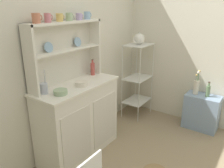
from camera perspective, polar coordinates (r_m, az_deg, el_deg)
name	(u,v)px	position (r m, az deg, el deg)	size (l,w,h in m)	color
wall_back	(61,51)	(2.74, -12.65, 7.99)	(3.84, 0.05, 2.50)	silver
hutch_cabinet	(79,119)	(2.81, -8.36, -8.59)	(1.07, 0.45, 0.90)	white
hutch_shelf_unit	(64,48)	(2.64, -11.89, 8.87)	(1.00, 0.18, 0.69)	silver
bakers_rack	(138,74)	(3.67, 6.44, 2.46)	(0.47, 0.33, 1.19)	silver
side_shelf_blue	(201,112)	(3.64, 21.40, -6.53)	(0.28, 0.48, 0.52)	#849EBC
cup_terracotta_0	(36,18)	(2.34, -18.38, 15.33)	(0.09, 0.08, 0.09)	#C67556
cup_rose_1	(48,18)	(2.43, -15.73, 15.63)	(0.08, 0.07, 0.09)	#D17A84
cup_gold_2	(60,17)	(2.53, -12.94, 15.90)	(0.08, 0.07, 0.08)	#DBB760
cup_sage_3	(69,17)	(2.62, -10.64, 16.19)	(0.09, 0.07, 0.08)	#9EB78E
cup_lilac_4	(79,17)	(2.74, -8.21, 16.33)	(0.09, 0.07, 0.08)	#B79ECC
cup_sky_5	(87,15)	(2.84, -6.19, 16.66)	(0.09, 0.08, 0.09)	#8EB2D1
bowl_mixing_large	(61,92)	(2.37, -12.73, -1.96)	(0.14, 0.14, 0.05)	#9EB78E
bowl_floral_medium	(81,84)	(2.58, -7.67, 0.12)	(0.15, 0.15, 0.05)	silver
jam_bottle	(93,69)	(2.94, -4.85, 3.88)	(0.05, 0.05, 0.21)	#B74C47
utensil_jar	(44,88)	(2.42, -16.64, -1.00)	(0.08, 0.08, 0.25)	#B2B7C6
porcelain_teapot	(139,39)	(3.54, 6.77, 11.13)	(0.25, 0.16, 0.19)	white
flower_vase	(196,86)	(3.52, 20.31, -0.39)	(0.07, 0.07, 0.36)	silver
oil_bottle	(208,91)	(3.51, 22.85, -1.55)	(0.06, 0.06, 0.22)	#6B8C60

